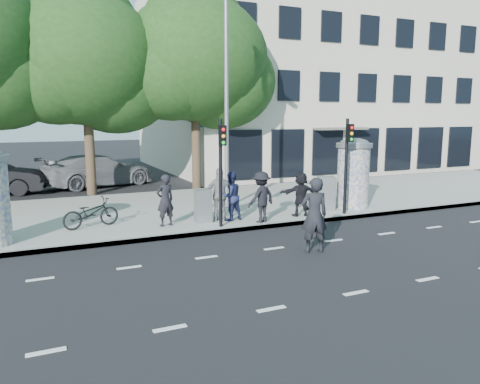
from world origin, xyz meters
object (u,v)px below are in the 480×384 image
street_lamp (227,84)px  traffic_pole_near (221,162)px  ped_d (261,197)px  cabinet_right (326,193)px  ped_b (165,200)px  ad_column_right (353,171)px  bicycle (91,213)px  car_right (98,170)px  cabinet_left (203,206)px  man_road (314,215)px  ped_e (220,195)px  ped_f (301,194)px  traffic_pole_far (347,156)px  ped_c (231,196)px

street_lamp → traffic_pole_near: bearing=-116.2°
ped_d → cabinet_right: 3.19m
traffic_pole_near → ped_b: bearing=151.4°
ad_column_right → traffic_pole_near: size_ratio=0.78×
bicycle → car_right: 9.95m
cabinet_right → street_lamp: bearing=167.1°
street_lamp → cabinet_left: 4.87m
ped_b → man_road: 4.99m
ad_column_right → ped_d: size_ratio=1.57×
ad_column_right → ped_e: size_ratio=1.48×
man_road → car_right: (-3.67, 14.56, -0.20)m
ped_f → traffic_pole_far: bearing=177.4°
street_lamp → ped_b: street_lamp is taller
traffic_pole_far → man_road: bearing=-137.3°
traffic_pole_far → ped_b: bearing=172.3°
ped_b → bicycle: size_ratio=0.93×
ad_column_right → street_lamp: bearing=156.3°
ped_b → cabinet_left: 1.30m
traffic_pole_far → man_road: traffic_pole_far is taller
ped_b → man_road: man_road is taller
street_lamp → bicycle: 6.78m
ped_f → cabinet_left: 3.51m
street_lamp → traffic_pole_far: bearing=-39.9°
traffic_pole_far → traffic_pole_near: bearing=180.0°
street_lamp → cabinet_right: street_lamp is taller
ad_column_right → cabinet_left: 6.17m
ad_column_right → traffic_pole_far: size_ratio=0.78×
bicycle → cabinet_right: (8.32, -0.78, 0.17)m
street_lamp → bicycle: street_lamp is taller
ad_column_right → ped_d: 4.47m
ad_column_right → street_lamp: size_ratio=0.33×
ped_e → traffic_pole_near: bearing=95.3°
cabinet_left → cabinet_right: bearing=1.6°
ad_column_right → ped_d: bearing=-169.2°
traffic_pole_far → ped_e: bearing=169.8°
ped_f → man_road: size_ratio=0.76×
traffic_pole_near → cabinet_right: bearing=10.4°
street_lamp → ped_f: bearing=-54.6°
bicycle → cabinet_right: size_ratio=1.41×
ped_e → ad_column_right: bearing=-154.3°
cabinet_left → bicycle: bearing=169.3°
ad_column_right → ped_b: size_ratio=1.59×
traffic_pole_far → bicycle: (-8.59, 1.61, -1.61)m
ped_f → cabinet_left: bearing=2.6°
car_right → cabinet_right: bearing=-165.3°
ad_column_right → ped_c: size_ratio=1.61×
traffic_pole_far → ped_d: traffic_pole_far is taller
cabinet_right → traffic_pole_far: bearing=-52.4°
ped_c → ped_d: 1.05m
street_lamp → bicycle: bearing=-166.7°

